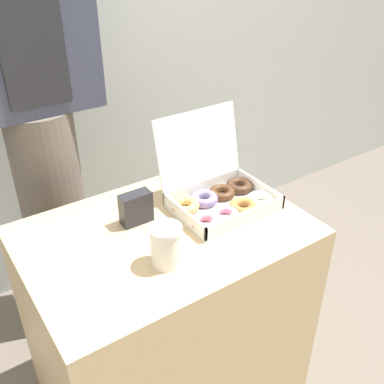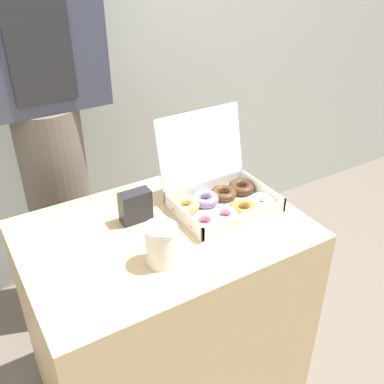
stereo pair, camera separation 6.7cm
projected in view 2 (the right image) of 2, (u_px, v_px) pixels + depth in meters
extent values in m
plane|color=#665B51|center=(170.00, 381.00, 1.75)|extent=(14.00, 14.00, 0.00)
cube|color=tan|center=(167.00, 314.00, 1.56)|extent=(0.85, 0.60, 0.74)
cube|color=white|center=(224.00, 208.00, 1.46)|extent=(0.31, 0.24, 0.01)
cube|color=white|center=(183.00, 215.00, 1.38)|extent=(0.01, 0.24, 0.04)
cube|color=white|center=(261.00, 189.00, 1.52)|extent=(0.01, 0.24, 0.04)
cube|color=white|center=(245.00, 219.00, 1.36)|extent=(0.31, 0.01, 0.04)
cube|color=white|center=(205.00, 186.00, 1.53)|extent=(0.31, 0.01, 0.04)
cube|color=white|center=(201.00, 146.00, 1.48)|extent=(0.31, 0.06, 0.23)
torus|color=pink|center=(204.00, 222.00, 1.36)|extent=(0.11, 0.11, 0.03)
torus|color=tan|center=(185.00, 205.00, 1.44)|extent=(0.13, 0.13, 0.03)
torus|color=pink|center=(224.00, 215.00, 1.39)|extent=(0.11, 0.11, 0.03)
torus|color=slate|center=(205.00, 199.00, 1.48)|extent=(0.13, 0.13, 0.03)
torus|color=#A87038|center=(243.00, 208.00, 1.43)|extent=(0.12, 0.12, 0.03)
torus|color=#4C2D19|center=(224.00, 193.00, 1.51)|extent=(0.11, 0.11, 0.03)
torus|color=silver|center=(262.00, 202.00, 1.46)|extent=(0.13, 0.13, 0.03)
torus|color=#422819|center=(242.00, 187.00, 1.54)|extent=(0.13, 0.13, 0.03)
cylinder|color=silver|center=(161.00, 246.00, 1.21)|extent=(0.08, 0.08, 0.11)
cylinder|color=white|center=(160.00, 228.00, 1.18)|extent=(0.09, 0.09, 0.01)
cube|color=#232328|center=(136.00, 206.00, 1.38)|extent=(0.10, 0.05, 0.10)
cylinder|color=#665B51|center=(63.00, 219.00, 1.85)|extent=(0.25, 0.25, 0.97)
cube|color=#383D51|center=(26.00, 15.00, 1.44)|extent=(0.45, 0.20, 0.62)
cube|color=#232328|center=(38.00, 41.00, 1.40)|extent=(0.20, 0.01, 0.39)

